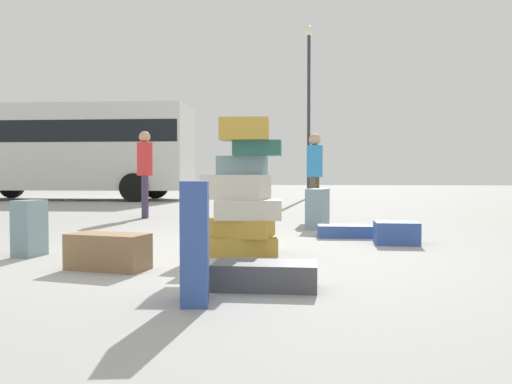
{
  "coord_description": "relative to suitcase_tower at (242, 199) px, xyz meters",
  "views": [
    {
      "loc": [
        0.92,
        -5.17,
        0.82
      ],
      "look_at": [
        0.27,
        2.01,
        0.59
      ],
      "focal_mm": 36.18,
      "sensor_mm": 36.0,
      "label": 1
    }
  ],
  "objects": [
    {
      "name": "ground_plane",
      "position": [
        -0.29,
        -0.18,
        -0.58
      ],
      "size": [
        80.0,
        80.0,
        0.0
      ],
      "primitive_type": "plane",
      "color": "#9E9E99"
    },
    {
      "name": "suitcase_tower",
      "position": [
        0.0,
        0.0,
        0.0
      ],
      "size": [
        0.85,
        0.68,
        1.4
      ],
      "color": "#B28C33",
      "rests_on": "ground"
    },
    {
      "name": "suitcase_navy_foreground_near",
      "position": [
        1.75,
        0.95,
        -0.44
      ],
      "size": [
        0.52,
        0.45,
        0.27
      ],
      "primitive_type": "cube",
      "rotation": [
        0.0,
        0.0,
        -0.03
      ],
      "color": "#334F99",
      "rests_on": "ground"
    },
    {
      "name": "suitcase_slate_behind_tower",
      "position": [
        -2.15,
        -0.33,
        -0.29
      ],
      "size": [
        0.27,
        0.34,
        0.57
      ],
      "primitive_type": "cube",
      "rotation": [
        0.0,
        0.0,
        -0.21
      ],
      "color": "gray",
      "rests_on": "ground"
    },
    {
      "name": "suitcase_navy_upright_blue",
      "position": [
        -0.06,
        -2.07,
        -0.18
      ],
      "size": [
        0.22,
        0.39,
        0.79
      ],
      "primitive_type": "cube",
      "rotation": [
        0.0,
        0.0,
        0.15
      ],
      "color": "#334F99",
      "rests_on": "ground"
    },
    {
      "name": "suitcase_brown_right_side",
      "position": [
        -1.07,
        -0.98,
        -0.42
      ],
      "size": [
        0.76,
        0.48,
        0.31
      ],
      "primitive_type": "cube",
      "rotation": [
        0.0,
        0.0,
        -0.23
      ],
      "color": "olive",
      "rests_on": "ground"
    },
    {
      "name": "suitcase_slate_foreground_far",
      "position": [
        0.86,
        2.63,
        -0.27
      ],
      "size": [
        0.39,
        0.48,
        0.62
      ],
      "primitive_type": "cube",
      "rotation": [
        0.0,
        0.0,
        -0.35
      ],
      "color": "gray",
      "rests_on": "ground"
    },
    {
      "name": "suitcase_navy_white_trunk",
      "position": [
        1.23,
        1.59,
        -0.5
      ],
      "size": [
        0.8,
        0.38,
        0.16
      ],
      "primitive_type": "cube",
      "rotation": [
        0.0,
        0.0,
        0.03
      ],
      "color": "#334F99",
      "rests_on": "ground"
    },
    {
      "name": "suitcase_charcoal_left_side",
      "position": [
        0.36,
        -1.63,
        -0.48
      ],
      "size": [
        0.76,
        0.37,
        0.19
      ],
      "primitive_type": "cube",
      "rotation": [
        0.0,
        0.0,
        -0.02
      ],
      "color": "#4C4C51",
      "rests_on": "ground"
    },
    {
      "name": "person_bearded_onlooker",
      "position": [
        -2.42,
        4.41,
        0.43
      ],
      "size": [
        0.3,
        0.33,
        1.68
      ],
      "rotation": [
        0.0,
        0.0,
        -1.33
      ],
      "color": "#3F334C",
      "rests_on": "ground"
    },
    {
      "name": "person_tourist_with_camera",
      "position": [
        0.86,
        4.44,
        0.38
      ],
      "size": [
        0.3,
        0.33,
        1.61
      ],
      "rotation": [
        0.0,
        0.0,
        -1.88
      ],
      "color": "brown",
      "rests_on": "ground"
    },
    {
      "name": "parked_bus",
      "position": [
        -7.37,
        11.61,
        1.25
      ],
      "size": [
        8.38,
        2.84,
        3.15
      ],
      "rotation": [
        0.0,
        0.0,
        0.01
      ],
      "color": "silver",
      "rests_on": "ground"
    },
    {
      "name": "lamp_post",
      "position": [
        0.85,
        13.76,
        3.52
      ],
      "size": [
        0.36,
        0.36,
        6.3
      ],
      "color": "#333338",
      "rests_on": "ground"
    }
  ]
}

